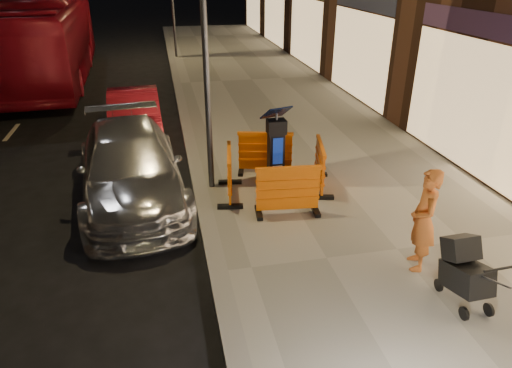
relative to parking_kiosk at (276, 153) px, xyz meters
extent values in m
plane|color=black|center=(-1.52, -2.50, -1.01)|extent=(120.00, 120.00, 0.00)
cube|color=gray|center=(1.48, -2.50, -0.94)|extent=(6.00, 60.00, 0.15)
cube|color=slate|center=(-1.52, -2.50, -0.94)|extent=(0.30, 60.00, 0.15)
cube|color=black|center=(0.00, 0.00, 0.00)|extent=(0.64, 0.64, 1.73)
cube|color=#E86208|center=(0.00, -0.95, -0.38)|extent=(1.28, 0.63, 0.96)
cube|color=#E86208|center=(0.00, 0.95, -0.38)|extent=(1.32, 0.79, 0.96)
cube|color=#E86208|center=(-0.95, 0.00, -0.38)|extent=(0.69, 1.30, 0.96)
cube|color=#E86208|center=(0.95, 0.00, -0.38)|extent=(0.77, 1.32, 0.96)
imported|color=silver|center=(-2.90, 0.59, -1.01)|extent=(2.48, 5.06, 1.42)
imported|color=maroon|center=(-2.93, 4.31, -1.01)|extent=(1.55, 3.96, 1.28)
imported|color=maroon|center=(-6.48, 12.17, -1.01)|extent=(3.34, 11.83, 3.26)
imported|color=#B35721|center=(1.54, -2.98, -0.04)|extent=(0.56, 0.69, 1.65)
cube|color=black|center=(1.74, -3.88, -0.40)|extent=(0.52, 0.77, 0.93)
cylinder|color=#3F3F44|center=(-1.27, 0.50, 2.14)|extent=(0.12, 0.12, 6.00)
camera|label=1|loc=(-2.12, -8.23, 3.46)|focal=32.00mm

